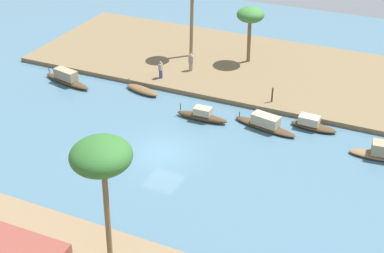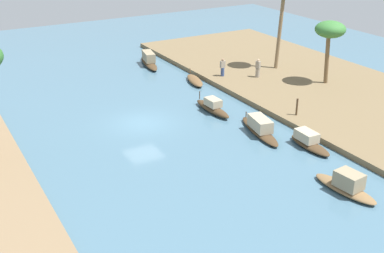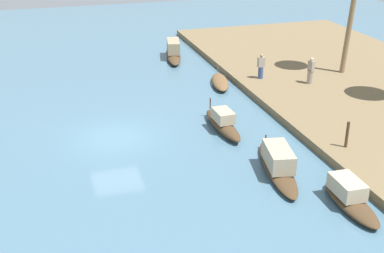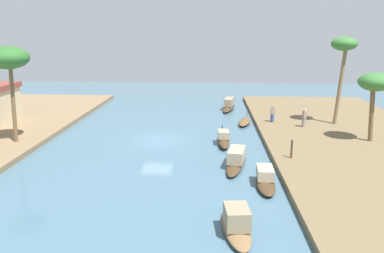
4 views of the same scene
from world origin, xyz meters
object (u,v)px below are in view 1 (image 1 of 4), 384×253
sampan_with_red_awning (380,152)px  person_by_mooring (191,63)px  sampan_upstream_small (202,115)px  person_on_near_bank (161,70)px  mooring_post (272,95)px  sampan_near_left_bank (142,90)px  sampan_with_tall_canopy (265,124)px  sampan_downstream_large (67,78)px  palm_tree_right_tall (101,158)px  sampan_foreground (312,124)px  palm_tree_left_near (250,16)px

sampan_with_red_awning → person_by_mooring: (17.64, -7.14, 0.66)m
sampan_upstream_small → person_on_near_bank: person_on_near_bank is taller
person_by_mooring → mooring_post: bearing=-29.8°
sampan_near_left_bank → sampan_with_tall_canopy: sampan_with_tall_canopy is taller
sampan_downstream_large → sampan_with_tall_canopy: 18.45m
mooring_post → palm_tree_right_tall: bearing=82.2°
sampan_downstream_large → sampan_foreground: 21.73m
palm_tree_right_tall → mooring_post: bearing=-97.8°
sampan_near_left_bank → sampan_with_red_awning: sampan_with_red_awning is taller
sampan_foreground → sampan_with_tall_canopy: size_ratio=0.67×
person_on_near_bank → palm_tree_right_tall: size_ratio=0.22×
mooring_post → palm_tree_left_near: size_ratio=0.24×
sampan_foreground → palm_tree_left_near: (8.27, -9.16, 4.49)m
mooring_post → palm_tree_left_near: bearing=-57.4°
sampan_with_red_awning → person_on_near_bank: bearing=-19.2°
sampan_foreground → person_on_near_bank: person_on_near_bank is taller
sampan_downstream_large → palm_tree_right_tall: size_ratio=0.74×
palm_tree_right_tall → palm_tree_left_near: bearing=-86.6°
sampan_near_left_bank → palm_tree_left_near: palm_tree_left_near is taller
palm_tree_left_near → sampan_upstream_small: bearing=90.5°
sampan_with_red_awning → sampan_with_tall_canopy: sampan_with_red_awning is taller
sampan_near_left_bank → person_on_near_bank: person_on_near_bank is taller
sampan_with_red_awning → palm_tree_left_near: bearing=-45.4°
sampan_with_red_awning → palm_tree_left_near: 18.07m
sampan_with_red_awning → person_on_near_bank: 20.00m
sampan_downstream_large → sampan_with_red_awning: sampan_downstream_large is taller
sampan_near_left_bank → person_by_mooring: bearing=-101.4°
person_on_near_bank → mooring_post: 10.36m
sampan_with_tall_canopy → sampan_with_red_awning: bearing=-172.4°
sampan_with_tall_canopy → mooring_post: bearing=-69.4°
mooring_post → palm_tree_right_tall: 21.37m
sampan_with_red_awning → sampan_with_tall_canopy: bearing=-9.6°
sampan_foreground → sampan_with_red_awning: bearing=160.9°
sampan_with_tall_canopy → palm_tree_left_near: palm_tree_left_near is taller
sampan_downstream_large → palm_tree_left_near: palm_tree_left_near is taller
sampan_with_red_awning → palm_tree_right_tall: (11.88, 16.13, 6.27)m
sampan_foreground → palm_tree_left_near: bearing=-46.0°
sampan_upstream_small → palm_tree_right_tall: (-1.52, 15.97, 6.32)m
sampan_upstream_small → person_by_mooring: person_by_mooring is taller
sampan_near_left_bank → sampan_upstream_small: bearing=174.8°
sampan_upstream_small → person_on_near_bank: bearing=-39.7°
sampan_near_left_bank → palm_tree_left_near: size_ratio=0.67×
sampan_with_tall_canopy → person_on_near_bank: 11.71m
sampan_upstream_small → sampan_near_left_bank: bearing=-20.2°
sampan_with_red_awning → person_by_mooring: 19.04m
sampan_with_red_awning → sampan_with_tall_canopy: size_ratio=0.77×
sampan_with_red_awning → palm_tree_left_near: (13.50, -11.16, 4.43)m
sampan_upstream_small → sampan_with_tall_canopy: 4.97m
sampan_near_left_bank → sampan_upstream_small: size_ratio=0.85×
sampan_with_tall_canopy → person_by_mooring: bearing=-24.4°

